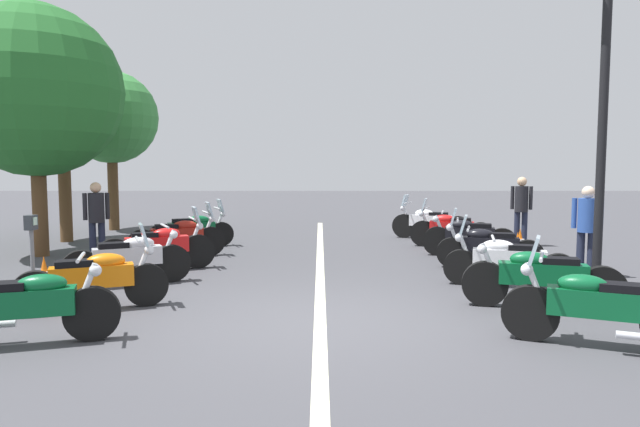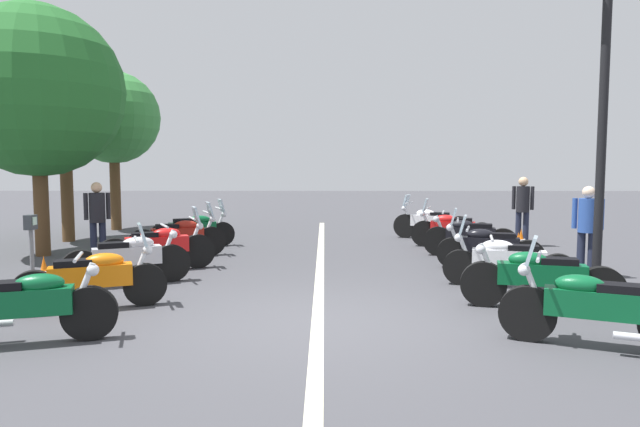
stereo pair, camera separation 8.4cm
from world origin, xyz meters
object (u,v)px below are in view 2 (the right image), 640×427
object	(u,v)px
motorcycle_right_row_3	(488,246)
motorcycle_left_row_2	(129,258)
motorcycle_right_row_4	(469,236)
parking_meter	(31,241)
motorcycle_left_row_1	(94,278)
motorcycle_right_row_5	(451,229)
motorcycle_right_row_1	(540,277)
roadside_tree_2	(37,92)
motorcycle_right_row_2	(506,260)
motorcycle_left_row_3	(159,246)
roadside_tree_0	(113,118)
motorcycle_left_row_5	(194,229)
traffic_cone_2	(518,247)
roadside_tree_1	(64,106)
traffic_cone_1	(521,243)
street_lamp_twin_globe	(605,69)
traffic_cone_0	(44,276)
bystander_2	(587,224)
bystander_0	(97,215)
motorcycle_left_row_4	(179,236)
motorcycle_left_row_0	(25,305)
motorcycle_right_row_6	(431,222)
motorcycle_right_row_0	(594,307)

from	to	relation	value
motorcycle_right_row_3	motorcycle_left_row_2	bearing A→B (deg)	27.27
motorcycle_right_row_4	parking_meter	xyz separation A→B (m)	(-4.12, 7.59, 0.44)
motorcycle_left_row_1	motorcycle_right_row_5	bearing A→B (deg)	21.08
motorcycle_right_row_1	roadside_tree_2	world-z (taller)	roadside_tree_2
motorcycle_right_row_4	motorcycle_right_row_2	bearing A→B (deg)	100.63
motorcycle_left_row_3	motorcycle_left_row_1	bearing A→B (deg)	-113.32
motorcycle_left_row_1	roadside_tree_0	world-z (taller)	roadside_tree_0
motorcycle_left_row_5	motorcycle_right_row_4	bearing A→B (deg)	-35.75
parking_meter	motorcycle_left_row_1	bearing A→B (deg)	-23.13
motorcycle_right_row_3	traffic_cone_2	distance (m)	1.41
traffic_cone_2	motorcycle_left_row_2	bearing A→B (deg)	108.87
motorcycle_left_row_5	motorcycle_right_row_4	world-z (taller)	motorcycle_left_row_5
motorcycle_right_row_2	parking_meter	distance (m)	7.45
motorcycle_right_row_3	roadside_tree_1	bearing A→B (deg)	-7.58
traffic_cone_1	roadside_tree_2	world-z (taller)	roadside_tree_2
motorcycle_left_row_5	roadside_tree_0	xyz separation A→B (m)	(3.88, 3.42, 3.08)
street_lamp_twin_globe	traffic_cone_2	distance (m)	4.41
motorcycle_right_row_3	traffic_cone_0	world-z (taller)	motorcycle_right_row_3
street_lamp_twin_globe	traffic_cone_2	xyz separation A→B (m)	(3.02, 0.18, -3.22)
motorcycle_left_row_1	bystander_2	distance (m)	8.33
traffic_cone_0	bystander_0	world-z (taller)	bystander_0
motorcycle_left_row_4	traffic_cone_2	distance (m)	7.39
motorcycle_left_row_0	motorcycle_right_row_4	xyz separation A→B (m)	(6.19, -6.58, 0.01)
motorcycle_left_row_5	motorcycle_left_row_0	bearing A→B (deg)	-114.28
motorcycle_right_row_4	motorcycle_right_row_6	size ratio (longest dim) A/B	1.00
motorcycle_right_row_6	parking_meter	distance (m)	10.22
roadside_tree_1	motorcycle_right_row_4	bearing A→B (deg)	-103.89
motorcycle_left_row_3	motorcycle_right_row_1	world-z (taller)	motorcycle_left_row_3
motorcycle_right_row_4	roadside_tree_1	xyz separation A→B (m)	(2.51, 10.15, 3.15)
motorcycle_left_row_3	motorcycle_left_row_4	size ratio (longest dim) A/B	1.04
motorcycle_right_row_2	motorcycle_right_row_3	size ratio (longest dim) A/B	1.03
motorcycle_right_row_0	roadside_tree_2	world-z (taller)	roadside_tree_2
motorcycle_right_row_1	roadside_tree_2	size ratio (longest dim) A/B	0.39
motorcycle_right_row_0	motorcycle_right_row_1	size ratio (longest dim) A/B	0.91
motorcycle_right_row_5	roadside_tree_0	xyz separation A→B (m)	(3.86, 9.83, 3.07)
bystander_2	roadside_tree_0	world-z (taller)	roadside_tree_0
motorcycle_right_row_0	parking_meter	xyz separation A→B (m)	(2.12, 7.31, 0.43)
motorcycle_right_row_1	bystander_0	size ratio (longest dim) A/B	1.28
motorcycle_left_row_0	motorcycle_left_row_3	size ratio (longest dim) A/B	0.93
bystander_0	roadside_tree_2	world-z (taller)	roadside_tree_2
street_lamp_twin_globe	bystander_0	distance (m)	9.89
motorcycle_left_row_5	traffic_cone_0	bearing A→B (deg)	-126.11
motorcycle_right_row_2	traffic_cone_0	bearing A→B (deg)	21.58
motorcycle_right_row_6	roadside_tree_2	size ratio (longest dim) A/B	0.36
motorcycle_right_row_0	roadside_tree_0	distance (m)	15.34
motorcycle_left_row_0	motorcycle_left_row_1	distance (m)	1.54
motorcycle_left_row_1	motorcycle_right_row_4	world-z (taller)	motorcycle_left_row_1
traffic_cone_2	roadside_tree_0	bearing A→B (deg)	61.94
traffic_cone_0	motorcycle_right_row_4	bearing A→B (deg)	-64.00
motorcycle_left_row_0	motorcycle_right_row_2	bearing A→B (deg)	8.05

